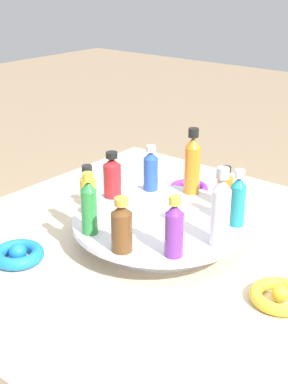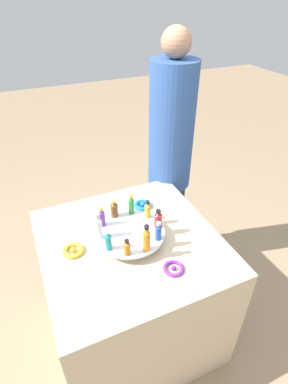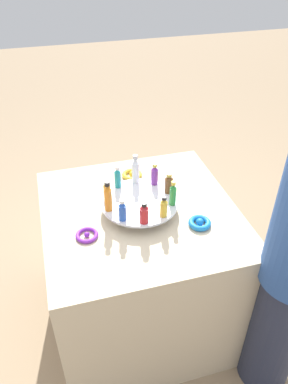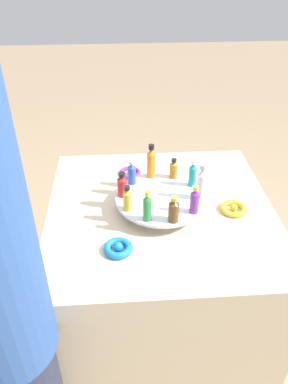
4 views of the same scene
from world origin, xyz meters
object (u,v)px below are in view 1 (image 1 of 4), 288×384
object	(u,v)px
bottle_gold	(88,191)
bottle_amber	(225,188)
bottle_blue	(151,170)
ribbon_bow_blue	(18,254)
bottle_teal	(238,200)
bottle_orange	(192,164)
bottle_purple	(174,229)
bottle_red	(112,176)
ribbon_bow_purple	(189,188)
display_stand	(160,227)
bottle_green	(89,206)
ribbon_bow_gold	(280,296)
bottle_brown	(122,227)
bottle_clear	(221,210)

from	to	relation	value
bottle_gold	bottle_amber	distance (m)	0.29
bottle_blue	ribbon_bow_blue	world-z (taller)	bottle_blue
bottle_amber	bottle_teal	bearing A→B (deg)	-43.61
bottle_orange	bottle_purple	bearing A→B (deg)	-61.61
bottle_blue	bottle_red	world-z (taller)	bottle_blue
ribbon_bow_blue	ribbon_bow_purple	bearing A→B (deg)	83.10
bottle_red	bottle_gold	distance (m)	0.09
bottle_red	ribbon_bow_blue	distance (m)	0.27
bottle_red	bottle_purple	xyz separation A→B (m)	(0.26, -0.12, 0.00)
display_stand	bottle_green	bearing A→B (deg)	-115.61
bottle_teal	ribbon_bow_blue	xyz separation A→B (m)	(-0.31, -0.30, -0.10)
bottle_blue	bottle_green	xyz separation A→B (m)	(0.04, -0.24, 0.01)
ribbon_bow_gold	bottle_orange	bearing A→B (deg)	149.62
bottle_orange	bottle_red	size ratio (longest dim) A/B	1.45
ribbon_bow_blue	bottle_blue	bearing A→B (deg)	79.31
bottle_blue	bottle_amber	distance (m)	0.18
bottle_brown	bottle_orange	bearing A→B (deg)	100.39
display_stand	ribbon_bow_purple	bearing A→B (deg)	113.10
bottle_brown	bottle_gold	bearing A→B (deg)	154.39
bottle_gold	ribbon_bow_purple	world-z (taller)	bottle_gold
bottle_red	ribbon_bow_blue	xyz separation A→B (m)	(-0.02, -0.25, -0.09)
bottle_amber	bottle_brown	bearing A→B (deg)	-97.61
bottle_brown	bottle_teal	bearing A→B (deg)	64.39
bottle_orange	bottle_purple	world-z (taller)	bottle_orange
bottle_green	bottle_brown	distance (m)	0.09
bottle_blue	bottle_clear	bearing A→B (deg)	-25.61
display_stand	bottle_red	distance (m)	0.17
ribbon_bow_gold	ribbon_bow_purple	bearing A→B (deg)	143.10
display_stand	ribbon_bow_blue	distance (m)	0.29
bottle_red	bottle_gold	world-z (taller)	same
bottle_blue	bottle_orange	bearing A→B (deg)	28.39
bottle_brown	ribbon_bow_blue	size ratio (longest dim) A/B	1.01
bottle_red	ribbon_bow_gold	world-z (taller)	bottle_red
bottle_orange	bottle_teal	distance (m)	0.18
bottle_gold	bottle_teal	world-z (taller)	bottle_teal
bottle_clear	bottle_amber	xyz separation A→B (m)	(-0.08, 0.16, -0.03)
bottle_blue	ribbon_bow_purple	size ratio (longest dim) A/B	1.07
display_stand	bottle_brown	distance (m)	0.17
bottle_green	bottle_blue	bearing A→B (deg)	100.39
bottle_orange	bottle_gold	bearing A→B (deg)	-115.61
bottle_green	bottle_purple	xyz separation A→B (m)	(0.17, 0.03, -0.00)
bottle_clear	bottle_red	bearing A→B (deg)	172.39
bottle_gold	ribbon_bow_blue	world-z (taller)	bottle_gold
bottle_orange	ribbon_bow_gold	distance (m)	0.38
display_stand	bottle_purple	bearing A→B (deg)	-43.61
bottle_orange	bottle_clear	bearing A→B (deg)	-43.61
bottle_gold	bottle_green	world-z (taller)	bottle_green
bottle_amber	ribbon_bow_blue	world-z (taller)	bottle_amber
bottle_orange	bottle_gold	world-z (taller)	bottle_orange
bottle_amber	bottle_gold	bearing A→B (deg)	-133.61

